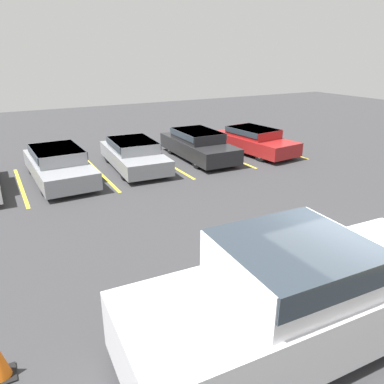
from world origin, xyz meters
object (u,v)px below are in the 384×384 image
Objects in this scene: pickup_truck at (304,292)px; parked_sedan_e at (254,140)px; parked_sedan_c at (134,153)px; parked_sedan_d at (198,144)px; parked_sedan_b at (58,163)px.

pickup_truck is 12.49m from parked_sedan_e.
parked_sedan_d reaches higher than parked_sedan_c.
parked_sedan_c is at bearing -88.25° from parked_sedan_d.
parked_sedan_c is at bearing 90.61° from parked_sedan_b.
pickup_truck reaches higher than parked_sedan_c.
parked_sedan_e is (2.81, -0.40, -0.04)m from parked_sedan_d.
pickup_truck is 10.82m from parked_sedan_c.
parked_sedan_e reaches higher than parked_sedan_c.
parked_sedan_d reaches higher than parked_sedan_b.
parked_sedan_b is at bearing -87.25° from parked_sedan_d.
pickup_truck is 1.35× the size of parked_sedan_e.
parked_sedan_d reaches higher than parked_sedan_e.
parked_sedan_e is (5.88, -0.38, 0.01)m from parked_sedan_c.
pickup_truck is at bearing -19.43° from parked_sedan_d.
parked_sedan_c is (1.07, 10.76, -0.31)m from pickup_truck.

